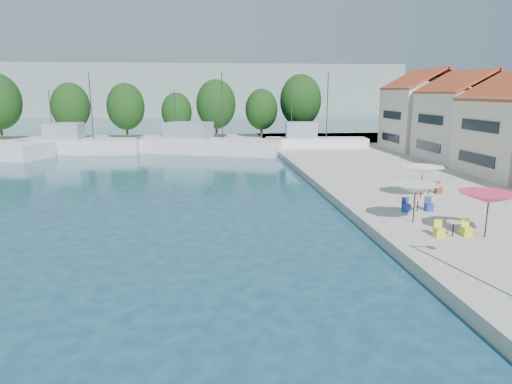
{
  "coord_description": "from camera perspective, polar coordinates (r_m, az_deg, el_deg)",
  "views": [
    {
      "loc": [
        -2.44,
        -2.26,
        7.48
      ],
      "look_at": [
        0.59,
        26.0,
        1.25
      ],
      "focal_mm": 32.0,
      "sensor_mm": 36.0,
      "label": 1
    }
  ],
  "objects": [
    {
      "name": "building_06",
      "position": [
        59.5,
        20.57,
        9.69
      ],
      "size": [
        9.0,
        8.8,
        10.2
      ],
      "color": "beige",
      "rests_on": "quay_right"
    },
    {
      "name": "umbrella_cream",
      "position": [
        31.98,
        20.1,
        2.57
      ],
      "size": [
        2.84,
        2.84,
        2.11
      ],
      "color": "black",
      "rests_on": "quay_right"
    },
    {
      "name": "cafe_table_03",
      "position": [
        33.72,
        20.79,
        0.28
      ],
      "size": [
        1.82,
        0.7,
        0.76
      ],
      "color": "black",
      "rests_on": "quay_right"
    },
    {
      "name": "quay_far",
      "position": [
        69.86,
        -10.72,
        6.26
      ],
      "size": [
        90.0,
        16.0,
        0.6
      ],
      "primitive_type": "cube",
      "color": "#ADA89C",
      "rests_on": "ground"
    },
    {
      "name": "building_05",
      "position": [
        51.61,
        25.01,
        8.77
      ],
      "size": [
        8.4,
        8.8,
        9.7
      ],
      "color": "beige",
      "rests_on": "quay_right"
    },
    {
      "name": "tree_03",
      "position": [
        74.04,
        -22.17,
        9.86
      ],
      "size": [
        5.6,
        5.6,
        8.29
      ],
      "color": "#3F2B19",
      "rests_on": "quay_far"
    },
    {
      "name": "tree_05",
      "position": [
        71.82,
        -9.9,
        9.86
      ],
      "size": [
        4.63,
        4.63,
        6.85
      ],
      "color": "#3F2B19",
      "rests_on": "quay_far"
    },
    {
      "name": "tree_06",
      "position": [
        70.52,
        -5.02,
        10.87
      ],
      "size": [
        5.96,
        5.96,
        8.82
      ],
      "color": "#3F2B19",
      "rests_on": "quay_far"
    },
    {
      "name": "cafe_table_01",
      "position": [
        24.22,
        23.39,
        -4.48
      ],
      "size": [
        1.82,
        0.7,
        0.76
      ],
      "color": "black",
      "rests_on": "quay_right"
    },
    {
      "name": "tree_08",
      "position": [
        73.89,
        5.59,
        11.32
      ],
      "size": [
        6.55,
        6.55,
        9.69
      ],
      "color": "#3F2B19",
      "rests_on": "quay_far"
    },
    {
      "name": "trawler_03",
      "position": [
        57.68,
        -6.32,
        5.92
      ],
      "size": [
        18.44,
        10.67,
        10.2
      ],
      "rotation": [
        0.0,
        0.0,
        -0.36
      ],
      "color": "silver",
      "rests_on": "ground"
    },
    {
      "name": "tree_04",
      "position": [
        72.06,
        -15.97,
        10.22
      ],
      "size": [
        5.58,
        5.58,
        8.25
      ],
      "color": "#3F2B19",
      "rests_on": "quay_far"
    },
    {
      "name": "trawler_04",
      "position": [
        58.9,
        7.2,
        6.03
      ],
      "size": [
        13.04,
        4.65,
        10.2
      ],
      "rotation": [
        0.0,
        0.0,
        -0.11
      ],
      "color": "white",
      "rests_on": "ground"
    },
    {
      "name": "tree_07",
      "position": [
        71.35,
        0.69,
        10.28
      ],
      "size": [
        5.01,
        5.01,
        7.41
      ],
      "color": "#3F2B19",
      "rests_on": "quay_far"
    },
    {
      "name": "hill_east",
      "position": [
        187.15,
        7.13,
        11.83
      ],
      "size": [
        140.0,
        40.0,
        12.0
      ],
      "primitive_type": "cube",
      "color": "gray",
      "rests_on": "ground"
    },
    {
      "name": "hill_west",
      "position": [
        164.59,
        -16.14,
        12.08
      ],
      "size": [
        180.0,
        40.0,
        16.0
      ],
      "primitive_type": "cube",
      "color": "gray",
      "rests_on": "ground"
    },
    {
      "name": "umbrella_pink",
      "position": [
        24.44,
        27.1,
        -0.68
      ],
      "size": [
        2.9,
        2.9,
        2.19
      ],
      "color": "black",
      "rests_on": "quay_right"
    },
    {
      "name": "trawler_02",
      "position": [
        61.08,
        -21.2,
        5.52
      ],
      "size": [
        14.41,
        4.74,
        10.2
      ],
      "rotation": [
        0.0,
        0.0,
        -0.07
      ],
      "color": "silver",
      "rests_on": "ground"
    },
    {
      "name": "cafe_table_02",
      "position": [
        28.51,
        19.55,
        -1.73
      ],
      "size": [
        1.82,
        0.7,
        0.76
      ],
      "color": "black",
      "rests_on": "quay_right"
    },
    {
      "name": "umbrella_white",
      "position": [
        25.65,
        19.31,
        0.38
      ],
      "size": [
        2.6,
        2.6,
        2.12
      ],
      "color": "black",
      "rests_on": "quay_right"
    }
  ]
}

